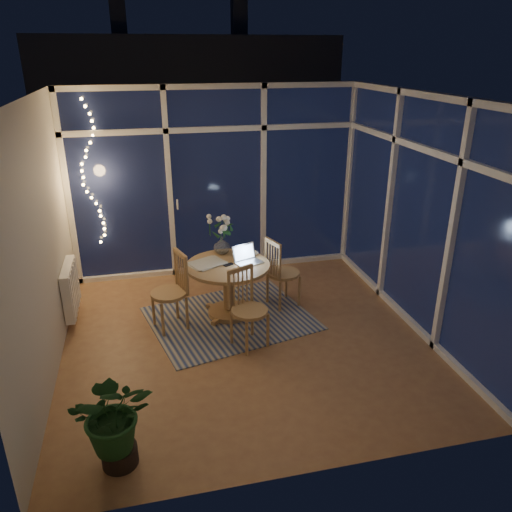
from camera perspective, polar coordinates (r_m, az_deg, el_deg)
The scene contains 25 objects.
floor at distance 5.69m, azimuth -0.92°, elevation -9.32°, with size 4.00×4.00×0.00m, color #935E40.
ceiling at distance 4.85m, azimuth -1.12°, elevation 17.79°, with size 4.00×4.00×0.00m, color silver.
wall_back at distance 7.01m, azimuth -4.53°, elevation 8.43°, with size 4.00×0.04×2.60m, color beige.
wall_front at distance 3.37m, azimuth 6.31°, elevation -7.99°, with size 4.00×0.04×2.60m, color beige.
wall_left at distance 5.11m, azimuth -23.48°, elevation 1.17°, with size 0.04×4.00×2.60m, color beige.
wall_right at distance 5.85m, azimuth 18.55°, elevation 4.46°, with size 0.04×4.00×2.60m, color beige.
window_wall_back at distance 6.97m, azimuth -4.47°, elevation 8.35°, with size 4.00×0.10×2.60m, color white.
window_wall_right at distance 5.83m, azimuth 18.21°, elevation 4.44°, with size 0.10×4.00×2.60m, color white.
radiator at distance 6.26m, azimuth -20.45°, elevation -3.52°, with size 0.10×0.70×0.58m, color white.
fairy_lights at distance 6.79m, azimuth -18.46°, elevation 8.85°, with size 0.24×0.10×1.85m, color #ECB65E, non-canonical shape.
garden_patio at distance 10.30m, azimuth -4.16°, elevation 5.22°, with size 12.00×6.00×0.10m, color black.
garden_fence at distance 10.48m, azimuth -7.51°, elevation 10.81°, with size 11.00×0.08×1.80m, color #3D1E16.
neighbour_roof at distance 13.31m, azimuth -7.94°, elevation 18.91°, with size 7.00×3.00×2.20m, color #2F3238.
garden_shrubs at distance 8.52m, azimuth -11.18°, elevation 4.69°, with size 0.90×0.90×0.90m, color black.
rug at distance 6.06m, azimuth -2.94°, elevation -7.11°, with size 1.83×1.47×0.01m, color #B9B296.
dining_table at distance 5.99m, azimuth -3.18°, elevation -3.90°, with size 0.99×0.99×0.67m, color tan.
chair_left at distance 5.74m, azimuth -9.96°, elevation -4.02°, with size 0.43×0.43×0.93m, color tan.
chair_right at distance 6.18m, azimuth 3.17°, elevation -1.79°, with size 0.42×0.42×0.91m, color tan.
chair_front at distance 5.33m, azimuth -0.75°, elevation -6.09°, with size 0.41×0.41×0.89m, color tan.
laptop at distance 5.83m, azimuth -0.81°, elevation 0.17°, with size 0.30×0.26×0.22m, color silver, non-canonical shape.
flower_vase at distance 6.13m, azimuth -3.94°, elevation 1.24°, with size 0.20×0.20×0.21m, color white.
bowl at distance 6.09m, azimuth -0.54°, elevation 0.28°, with size 0.15×0.15×0.04m, color silver.
newspapers at distance 5.86m, azimuth -5.63°, elevation -0.90°, with size 0.39×0.30×0.02m, color silver.
phone at distance 5.83m, azimuth -3.16°, elevation -0.99°, with size 0.11×0.06×0.01m, color black.
potted_plant at distance 4.12m, azimuth -15.74°, elevation -18.07°, with size 0.54×0.47×0.76m, color #19461E.
Camera 1 is at (-1.01, -4.72, 3.00)m, focal length 35.00 mm.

